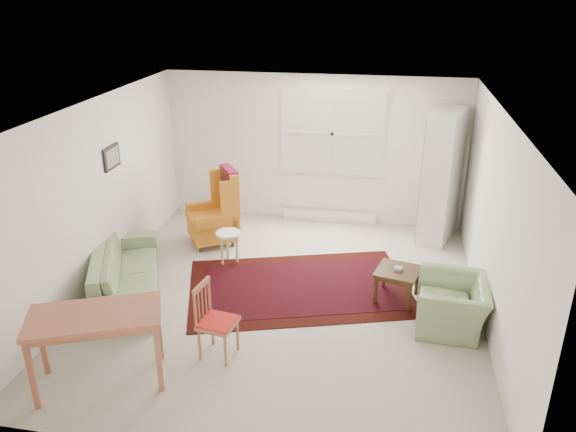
% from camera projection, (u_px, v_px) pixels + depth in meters
% --- Properties ---
extents(room, '(5.04, 5.54, 2.51)m').
position_uv_depth(room, '(288.00, 204.00, 7.11)').
color(room, '#C0B5A4').
rests_on(room, ground).
extents(rug, '(3.38, 2.68, 0.03)m').
position_uv_depth(rug, '(299.00, 287.00, 7.64)').
color(rug, black).
rests_on(rug, ground).
extents(sofa, '(1.57, 2.24, 0.84)m').
position_uv_depth(sofa, '(125.00, 264.00, 7.40)').
color(sofa, '#829D68').
rests_on(sofa, ground).
extents(armchair, '(0.87, 0.97, 0.72)m').
position_uv_depth(armchair, '(453.00, 300.00, 6.67)').
color(armchair, '#829D68').
rests_on(armchair, ground).
extents(wingback_chair, '(1.00, 0.99, 1.21)m').
position_uv_depth(wingback_chair, '(211.00, 207.00, 8.74)').
color(wingback_chair, orange).
rests_on(wingback_chair, ground).
extents(coffee_table, '(0.64, 0.64, 0.43)m').
position_uv_depth(coffee_table, '(397.00, 284.00, 7.31)').
color(coffee_table, '#402B13').
rests_on(coffee_table, ground).
extents(stool, '(0.40, 0.40, 0.49)m').
position_uv_depth(stool, '(229.00, 247.00, 8.26)').
color(stool, white).
rests_on(stool, ground).
extents(cabinet, '(0.70, 0.94, 2.10)m').
position_uv_depth(cabinet, '(442.00, 176.00, 8.74)').
color(cabinet, white).
rests_on(cabinet, ground).
extents(desk, '(1.45, 1.10, 0.82)m').
position_uv_depth(desk, '(99.00, 348.00, 5.70)').
color(desk, '#AF6646').
rests_on(desk, ground).
extents(desk_chair, '(0.44, 0.44, 0.88)m').
position_uv_depth(desk_chair, '(218.00, 321.00, 6.11)').
color(desk_chair, '#AF6646').
rests_on(desk_chair, ground).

